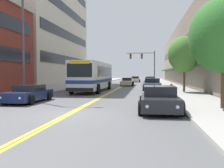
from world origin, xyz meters
name	(u,v)px	position (x,y,z in m)	size (l,w,h in m)	color
ground_plane	(127,84)	(0.00, 37.00, 0.00)	(240.00, 240.00, 0.00)	#565659
sidewalk_left	(90,83)	(-7.33, 37.00, 0.06)	(3.67, 106.00, 0.13)	#9E9B96
sidewalk_right	(165,84)	(7.33, 37.00, 0.06)	(3.67, 106.00, 0.13)	#9E9B96
centre_line	(127,84)	(0.00, 37.00, 0.00)	(0.34, 106.00, 0.01)	yellow
office_tower_left	(35,13)	(-15.41, 29.65, 12.51)	(12.08, 25.38, 25.02)	beige
storefront_row_right	(199,55)	(13.40, 37.00, 5.47)	(9.10, 68.00, 10.96)	gray
city_bus	(93,75)	(-2.16, 15.66, 1.79)	(2.89, 11.73, 3.16)	silver
car_navy_parked_left_near	(29,94)	(-4.31, 4.45, 0.56)	(2.02, 4.78, 1.17)	#19234C
car_silver_parked_left_mid	(102,81)	(-4.28, 32.90, 0.62)	(2.02, 4.14, 1.32)	#B7B7BC
car_charcoal_parked_right_foreground	(160,100)	(4.36, 1.30, 0.61)	(2.09, 4.43, 1.30)	#232328
car_white_parked_right_mid	(150,80)	(4.43, 37.60, 0.64)	(1.97, 4.25, 1.39)	white
car_black_parked_right_far	(150,82)	(4.28, 30.19, 0.62)	(2.04, 4.43, 1.35)	black
car_slate_blue_parked_right_end	(152,85)	(4.38, 18.02, 0.64)	(2.21, 4.20, 1.40)	#475675
car_beige_moving_lead	(127,82)	(0.68, 28.31, 0.62)	(1.97, 4.76, 1.31)	#BCAD89
car_champagne_moving_second	(135,79)	(1.19, 46.68, 0.62)	(2.17, 4.62, 1.33)	beige
traffic_signal_mast	(145,61)	(3.38, 35.23, 4.36)	(5.31, 0.38, 6.14)	#47474C
street_lamp_left_near	(27,25)	(-4.99, 5.71, 5.48)	(2.51, 0.28, 9.34)	#47474C
street_tree_right_near	(224,36)	(7.65, 2.03, 3.92)	(3.55, 3.55, 5.75)	brown
street_tree_right_mid	(184,54)	(7.44, 14.01, 3.89)	(3.27, 3.27, 5.57)	brown
fire_hydrant	(171,89)	(5.95, 11.49, 0.59)	(0.32, 0.24, 0.93)	red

